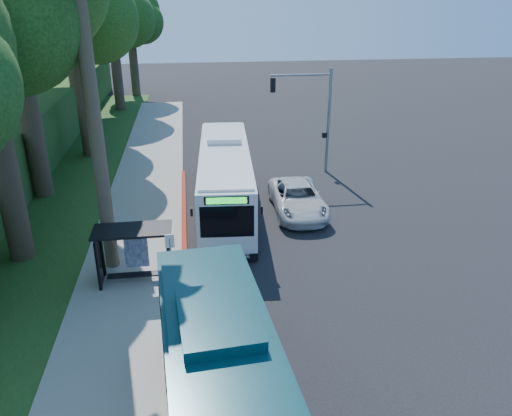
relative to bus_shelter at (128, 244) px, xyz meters
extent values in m
plane|color=black|center=(7.26, 2.86, -1.81)|extent=(140.00, 140.00, 0.00)
cube|color=gray|center=(-0.04, 2.86, -1.75)|extent=(4.50, 70.00, 0.12)
cube|color=#9C2111|center=(2.26, -1.14, -1.74)|extent=(0.25, 30.00, 0.13)
cube|color=#234719|center=(-5.74, 7.86, -1.78)|extent=(8.00, 70.00, 0.06)
cube|color=black|center=(0.26, -0.14, 0.69)|extent=(3.20, 1.50, 0.10)
cube|color=black|center=(-1.19, -0.14, -0.61)|extent=(0.06, 1.30, 2.20)
cube|color=navy|center=(0.26, 0.56, -0.56)|extent=(1.00, 0.12, 1.70)
cube|color=black|center=(0.26, -0.24, -1.36)|extent=(2.40, 0.40, 0.06)
cube|color=black|center=(-1.14, 0.46, -0.61)|extent=(0.08, 0.08, 2.40)
cube|color=black|center=(1.66, 0.46, -0.61)|extent=(0.08, 0.08, 2.40)
cube|color=black|center=(-1.14, -0.74, -0.61)|extent=(0.08, 0.08, 2.40)
cube|color=black|center=(1.66, -0.74, -0.61)|extent=(0.08, 0.08, 2.40)
cylinder|color=gray|center=(1.86, -2.14, -0.31)|extent=(0.06, 0.06, 3.00)
cube|color=white|center=(1.86, -2.14, 1.09)|extent=(0.35, 0.04, 0.55)
cylinder|color=gray|center=(12.06, 12.86, 1.69)|extent=(0.20, 0.20, 7.00)
cylinder|color=gray|center=(10.06, 12.86, 4.79)|extent=(4.00, 0.14, 0.14)
cube|color=black|center=(8.26, 12.86, 4.19)|extent=(0.30, 0.30, 0.90)
cube|color=black|center=(11.81, 12.86, 0.79)|extent=(0.25, 0.25, 0.35)
cylinder|color=#4C3F2D|center=(-0.94, 1.36, 4.69)|extent=(0.60, 0.60, 13.00)
cylinder|color=#382B1E|center=(-5.24, 2.86, 3.44)|extent=(1.10, 1.10, 10.50)
sphere|color=#14360E|center=(-3.64, 1.66, 8.69)|extent=(5.60, 5.60, 5.60)
cylinder|color=#382B1E|center=(-6.24, 10.86, 4.14)|extent=(1.18, 1.18, 11.90)
cylinder|color=#382B1E|center=(-4.74, 18.86, 3.09)|extent=(1.06, 1.06, 9.80)
sphere|color=#14360E|center=(-4.74, 18.86, 9.11)|extent=(8.40, 8.40, 8.40)
sphere|color=#14360E|center=(-3.06, 17.60, 7.99)|extent=(5.88, 5.88, 5.88)
sphere|color=#14360E|center=(-6.21, 20.33, 8.27)|extent=(5.46, 5.46, 5.46)
cylinder|color=#382B1E|center=(-6.74, 26.86, 3.79)|extent=(1.14, 1.14, 11.20)
cylinder|color=#382B1E|center=(-4.24, 34.86, 2.74)|extent=(1.02, 1.02, 9.10)
sphere|color=#14360E|center=(-4.24, 34.86, 8.33)|extent=(8.00, 8.00, 8.00)
sphere|color=#14360E|center=(-2.64, 33.66, 7.29)|extent=(5.60, 5.60, 5.60)
sphere|color=#14360E|center=(-5.64, 36.26, 7.55)|extent=(5.20, 5.20, 5.20)
cylinder|color=#382B1E|center=(-3.24, 42.86, 2.39)|extent=(0.98, 0.98, 8.40)
sphere|color=#14360E|center=(-3.24, 42.86, 7.55)|extent=(7.00, 7.00, 7.00)
sphere|color=#14360E|center=(-1.84, 41.81, 6.59)|extent=(4.90, 4.90, 4.90)
sphere|color=#14360E|center=(-4.47, 44.08, 6.83)|extent=(4.55, 4.55, 4.55)
cube|color=white|center=(4.66, 7.31, 0.09)|extent=(3.55, 12.98, 3.05)
cube|color=black|center=(4.66, 7.31, -1.49)|extent=(3.58, 13.05, 0.37)
cube|color=black|center=(4.69, 7.84, 0.39)|extent=(3.43, 10.17, 1.18)
cube|color=black|center=(4.25, 0.96, 0.33)|extent=(2.40, 0.28, 1.50)
cube|color=black|center=(5.06, 13.66, 0.44)|extent=(2.19, 0.27, 1.07)
cube|color=#19E533|center=(4.25, 0.95, 1.35)|extent=(1.78, 0.22, 0.30)
cube|color=white|center=(4.66, 7.31, 1.67)|extent=(3.29, 12.33, 0.13)
cube|color=white|center=(4.79, 9.45, 1.85)|extent=(2.08, 2.79, 0.37)
cylinder|color=black|center=(3.16, 3.29, -1.27)|extent=(0.39, 1.09, 1.07)
cylinder|color=black|center=(5.62, 3.13, -1.27)|extent=(0.39, 1.09, 1.07)
cylinder|color=black|center=(3.74, 12.26, -1.27)|extent=(0.39, 1.09, 1.07)
cylinder|color=black|center=(6.20, 12.10, -1.27)|extent=(0.39, 1.09, 1.07)
cube|color=black|center=(3.41, -10.11, 0.46)|extent=(3.72, 10.55, 1.22)
cube|color=black|center=(2.92, -4.10, 0.52)|extent=(2.26, 0.32, 1.11)
cube|color=#0A333A|center=(3.46, -10.66, 1.79)|extent=(3.61, 12.78, 0.13)
cube|color=#0A333A|center=(3.28, -8.45, 1.98)|extent=(2.19, 2.92, 0.39)
cylinder|color=black|center=(1.77, -5.73, -1.25)|extent=(0.42, 1.13, 1.11)
cylinder|color=black|center=(4.32, -5.53, -1.25)|extent=(0.42, 1.13, 1.11)
imported|color=silver|center=(8.63, 6.27, -0.99)|extent=(2.83, 5.93, 1.63)
camera|label=1|loc=(2.81, -19.02, 9.64)|focal=35.00mm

